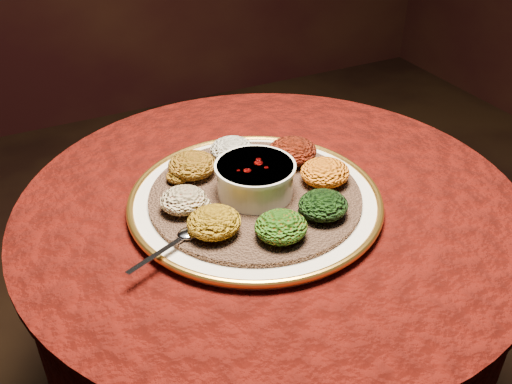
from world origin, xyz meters
name	(u,v)px	position (x,y,z in m)	size (l,w,h in m)	color
table	(270,270)	(0.00, 0.00, 0.55)	(0.96, 0.96, 0.73)	black
platter	(255,200)	(-0.04, -0.01, 0.75)	(0.51, 0.51, 0.02)	white
injera	(255,196)	(-0.04, -0.01, 0.76)	(0.39, 0.39, 0.01)	brown
stew_bowl	(255,177)	(-0.04, -0.01, 0.80)	(0.15, 0.15, 0.06)	silver
spoon	(185,236)	(-0.20, -0.08, 0.77)	(0.14, 0.07, 0.01)	silver
portion_ayib	(232,149)	(-0.02, 0.13, 0.78)	(0.09, 0.08, 0.04)	silver
portion_kitfo	(292,151)	(0.08, 0.06, 0.79)	(0.10, 0.09, 0.05)	black
portion_tikil	(325,172)	(0.09, -0.03, 0.78)	(0.09, 0.09, 0.04)	#B4730F
portion_gomen	(323,205)	(0.04, -0.12, 0.78)	(0.09, 0.08, 0.04)	black
portion_mixveg	(281,227)	(-0.06, -0.14, 0.78)	(0.09, 0.08, 0.04)	#A9360A
portion_kik	(214,222)	(-0.15, -0.08, 0.78)	(0.09, 0.09, 0.04)	#A6780E
portion_timatim	(183,200)	(-0.17, 0.00, 0.78)	(0.08, 0.08, 0.04)	maroon
portion_shiro	(192,165)	(-0.12, 0.10, 0.78)	(0.09, 0.09, 0.04)	#8B5210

